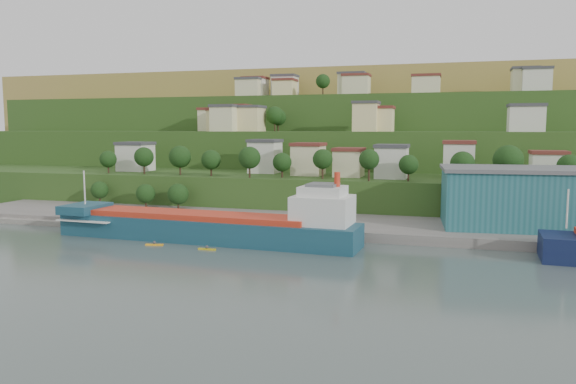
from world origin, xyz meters
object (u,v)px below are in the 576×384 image
at_px(cargo_ship_near, 214,228).
at_px(caravan, 111,212).
at_px(warehouse, 517,197).
at_px(kayak_orange, 154,244).

distance_m(cargo_ship_near, caravan, 36.13).
distance_m(warehouse, kayak_orange, 76.06).
height_order(cargo_ship_near, warehouse, warehouse).
bearing_deg(kayak_orange, warehouse, 11.93).
bearing_deg(cargo_ship_near, warehouse, 23.80).
height_order(warehouse, kayak_orange, warehouse).
xyz_separation_m(warehouse, caravan, (-93.16, -9.50, -5.83)).
height_order(cargo_ship_near, caravan, cargo_ship_near).
relative_size(warehouse, kayak_orange, 9.05).
relative_size(cargo_ship_near, warehouse, 2.00).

